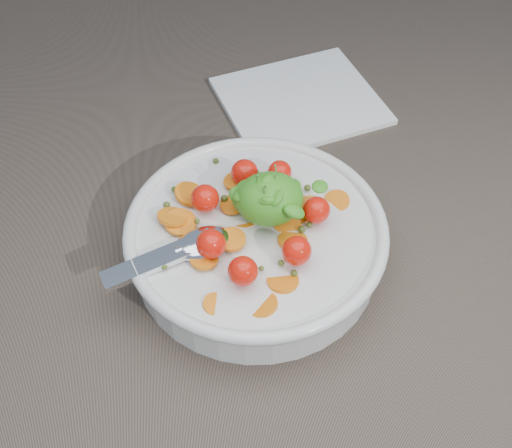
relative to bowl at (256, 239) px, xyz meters
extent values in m
plane|color=brown|center=(0.01, 0.02, -0.03)|extent=(6.00, 6.00, 0.00)
cylinder|color=silver|center=(0.00, 0.00, -0.01)|extent=(0.22, 0.22, 0.04)
torus|color=silver|center=(0.00, 0.00, 0.01)|extent=(0.24, 0.24, 0.01)
cylinder|color=silver|center=(0.00, 0.00, -0.03)|extent=(0.11, 0.11, 0.01)
cylinder|color=brown|center=(0.00, 0.00, -0.01)|extent=(0.20, 0.20, 0.03)
cylinder|color=orange|center=(-0.02, -0.02, 0.02)|extent=(0.03, 0.03, 0.01)
cylinder|color=orange|center=(0.05, 0.01, 0.02)|extent=(0.03, 0.03, 0.02)
cylinder|color=orange|center=(0.00, 0.04, 0.02)|extent=(0.04, 0.03, 0.01)
cylinder|color=orange|center=(0.03, 0.02, 0.01)|extent=(0.03, 0.03, 0.01)
cylinder|color=orange|center=(-0.01, -0.08, 0.01)|extent=(0.03, 0.03, 0.01)
cylinder|color=orange|center=(0.03, 0.00, 0.02)|extent=(0.04, 0.04, 0.01)
cylinder|color=orange|center=(-0.06, 0.04, 0.02)|extent=(0.04, 0.04, 0.02)
cylinder|color=orange|center=(0.03, -0.02, 0.02)|extent=(0.04, 0.04, 0.01)
cylinder|color=orange|center=(0.02, -0.06, 0.01)|extent=(0.03, 0.03, 0.01)
cylinder|color=orange|center=(-0.05, -0.03, 0.02)|extent=(0.04, 0.04, 0.01)
cylinder|color=orange|center=(0.00, 0.03, 0.01)|extent=(0.03, 0.03, 0.01)
cylinder|color=orange|center=(-0.07, 0.02, 0.02)|extent=(0.03, 0.03, 0.02)
cylinder|color=orange|center=(-0.02, 0.03, 0.02)|extent=(0.03, 0.03, 0.01)
cylinder|color=orange|center=(-0.04, 0.04, 0.02)|extent=(0.03, 0.03, 0.01)
cylinder|color=orange|center=(-0.01, 0.06, 0.02)|extent=(0.03, 0.03, 0.01)
cylinder|color=orange|center=(-0.04, -0.08, 0.01)|extent=(0.03, 0.03, 0.01)
cylinder|color=orange|center=(0.08, 0.02, 0.01)|extent=(0.03, 0.03, 0.01)
cylinder|color=orange|center=(-0.01, 0.01, 0.01)|extent=(0.04, 0.04, 0.01)
cylinder|color=orange|center=(-0.07, 0.01, 0.02)|extent=(0.04, 0.04, 0.01)
cylinder|color=orange|center=(0.05, 0.01, 0.02)|extent=(0.03, 0.03, 0.01)
sphere|color=#40531B|center=(0.05, 0.04, 0.02)|extent=(0.01, 0.01, 0.01)
sphere|color=#40531B|center=(0.00, -0.05, 0.02)|extent=(0.00, 0.00, 0.00)
sphere|color=#40531B|center=(-0.01, 0.03, 0.02)|extent=(0.01, 0.01, 0.01)
sphere|color=#40531B|center=(-0.01, -0.05, 0.02)|extent=(0.01, 0.01, 0.01)
sphere|color=#40531B|center=(-0.05, 0.01, 0.02)|extent=(0.00, 0.00, 0.00)
sphere|color=#40531B|center=(0.03, -0.05, 0.02)|extent=(0.01, 0.01, 0.01)
sphere|color=#40531B|center=(-0.01, 0.03, 0.02)|extent=(0.01, 0.01, 0.01)
sphere|color=#40531B|center=(0.02, -0.05, 0.02)|extent=(0.01, 0.01, 0.01)
sphere|color=#40531B|center=(0.05, -0.01, 0.02)|extent=(0.01, 0.01, 0.01)
sphere|color=#40531B|center=(-0.04, 0.05, 0.01)|extent=(0.01, 0.01, 0.01)
sphere|color=#40531B|center=(-0.03, 0.09, 0.02)|extent=(0.01, 0.01, 0.01)
sphere|color=#40531B|center=(-0.08, 0.04, 0.02)|extent=(0.01, 0.01, 0.01)
sphere|color=#40531B|center=(-0.07, 0.05, 0.02)|extent=(0.01, 0.01, 0.01)
sphere|color=#40531B|center=(0.04, -0.01, 0.02)|extent=(0.01, 0.01, 0.01)
sphere|color=#40531B|center=(-0.08, -0.04, 0.02)|extent=(0.01, 0.01, 0.01)
sphere|color=#40531B|center=(-0.01, 0.05, 0.02)|extent=(0.01, 0.01, 0.01)
sphere|color=#40531B|center=(0.01, 0.03, 0.02)|extent=(0.01, 0.01, 0.01)
sphere|color=#40531B|center=(-0.02, 0.03, 0.02)|extent=(0.01, 0.01, 0.01)
sphere|color=red|center=(0.05, 0.00, 0.03)|extent=(0.02, 0.02, 0.02)
sphere|color=red|center=(0.03, 0.05, 0.03)|extent=(0.02, 0.02, 0.02)
sphere|color=red|center=(0.00, 0.05, 0.03)|extent=(0.03, 0.03, 0.03)
sphere|color=red|center=(-0.04, 0.03, 0.03)|extent=(0.03, 0.03, 0.03)
sphere|color=red|center=(-0.04, -0.03, 0.03)|extent=(0.03, 0.03, 0.03)
sphere|color=red|center=(-0.02, -0.06, 0.03)|extent=(0.03, 0.03, 0.03)
sphere|color=red|center=(0.03, -0.04, 0.03)|extent=(0.03, 0.03, 0.03)
ellipsoid|color=green|center=(0.01, 0.01, 0.04)|extent=(0.06, 0.05, 0.04)
ellipsoid|color=green|center=(0.00, 0.02, 0.04)|extent=(0.03, 0.03, 0.03)
ellipsoid|color=green|center=(0.01, 0.01, 0.05)|extent=(0.02, 0.02, 0.01)
ellipsoid|color=green|center=(0.01, 0.00, 0.04)|extent=(0.02, 0.02, 0.01)
ellipsoid|color=green|center=(0.00, 0.01, 0.05)|extent=(0.02, 0.02, 0.01)
ellipsoid|color=green|center=(-0.01, 0.00, 0.04)|extent=(0.02, 0.02, 0.02)
ellipsoid|color=green|center=(-0.01, 0.01, 0.05)|extent=(0.02, 0.02, 0.01)
ellipsoid|color=green|center=(0.01, 0.01, 0.06)|extent=(0.02, 0.02, 0.02)
ellipsoid|color=green|center=(0.01, 0.01, 0.06)|extent=(0.02, 0.02, 0.02)
ellipsoid|color=green|center=(0.02, -0.01, 0.06)|extent=(0.02, 0.02, 0.02)
ellipsoid|color=green|center=(0.01, -0.01, 0.06)|extent=(0.02, 0.02, 0.01)
ellipsoid|color=green|center=(0.02, 0.01, 0.04)|extent=(0.02, 0.03, 0.02)
ellipsoid|color=green|center=(0.02, 0.01, 0.04)|extent=(0.03, 0.03, 0.02)
ellipsoid|color=green|center=(0.02, 0.02, 0.04)|extent=(0.03, 0.02, 0.02)
ellipsoid|color=green|center=(-0.01, 0.02, 0.04)|extent=(0.02, 0.02, 0.02)
ellipsoid|color=green|center=(0.02, 0.00, 0.06)|extent=(0.02, 0.03, 0.02)
ellipsoid|color=green|center=(0.01, 0.01, 0.06)|extent=(0.03, 0.03, 0.02)
ellipsoid|color=green|center=(0.00, 0.02, 0.04)|extent=(0.03, 0.03, 0.01)
ellipsoid|color=green|center=(0.01, 0.00, 0.06)|extent=(0.03, 0.02, 0.02)
ellipsoid|color=green|center=(0.01, 0.02, 0.04)|extent=(0.03, 0.02, 0.01)
ellipsoid|color=green|center=(0.01, 0.01, 0.06)|extent=(0.03, 0.03, 0.02)
ellipsoid|color=green|center=(0.01, 0.00, 0.06)|extent=(0.03, 0.03, 0.02)
ellipsoid|color=green|center=(0.03, -0.02, 0.05)|extent=(0.02, 0.02, 0.02)
ellipsoid|color=green|center=(0.03, 0.00, 0.04)|extent=(0.03, 0.03, 0.02)
ellipsoid|color=green|center=(0.02, 0.01, 0.05)|extent=(0.03, 0.02, 0.02)
ellipsoid|color=green|center=(0.03, 0.02, 0.05)|extent=(0.02, 0.02, 0.01)
ellipsoid|color=green|center=(0.06, 0.01, 0.05)|extent=(0.02, 0.02, 0.01)
ellipsoid|color=green|center=(0.00, 0.00, 0.05)|extent=(0.02, 0.02, 0.02)
cylinder|color=#4C8C33|center=(0.02, 0.02, 0.05)|extent=(0.01, 0.01, 0.04)
cylinder|color=#4C8C33|center=(0.00, 0.00, 0.05)|extent=(0.01, 0.01, 0.04)
cylinder|color=#4C8C33|center=(0.02, 0.01, 0.05)|extent=(0.01, 0.01, 0.04)
cylinder|color=#4C8C33|center=(0.01, 0.00, 0.05)|extent=(0.01, 0.00, 0.04)
cylinder|color=#4C8C33|center=(0.00, 0.02, 0.05)|extent=(0.01, 0.01, 0.04)
cylinder|color=#4C8C33|center=(0.00, 0.01, 0.05)|extent=(0.00, 0.01, 0.04)
ellipsoid|color=silver|center=(-0.05, -0.02, 0.02)|extent=(0.06, 0.05, 0.02)
cube|color=silver|center=(-0.09, -0.03, 0.02)|extent=(0.10, 0.05, 0.01)
cylinder|color=silver|center=(-0.06, -0.02, 0.02)|extent=(0.02, 0.01, 0.01)
cube|color=white|center=(0.08, 0.22, -0.02)|extent=(0.21, 0.19, 0.01)
camera|label=1|loc=(-0.04, -0.36, 0.45)|focal=45.00mm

